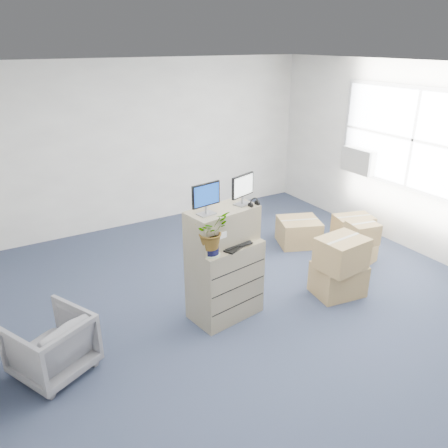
{
  "coord_description": "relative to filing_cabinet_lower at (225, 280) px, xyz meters",
  "views": [
    {
      "loc": [
        -2.7,
        -3.58,
        3.06
      ],
      "look_at": [
        -0.36,
        0.4,
        1.1
      ],
      "focal_mm": 35.0,
      "sensor_mm": 36.0,
      "label": 1
    }
  ],
  "objects": [
    {
      "name": "external_drive",
      "position": [
        0.34,
        0.19,
        0.5
      ],
      "size": [
        0.2,
        0.16,
        0.06
      ],
      "primitive_type": "cube",
      "rotation": [
        0.0,
        0.0,
        0.04
      ],
      "color": "black",
      "rests_on": "filing_cabinet_lower"
    },
    {
      "name": "cardboard_boxes",
      "position": [
        2.02,
        0.28,
        -0.17
      ],
      "size": [
        2.07,
        2.13,
        0.82
      ],
      "color": "#A1844D",
      "rests_on": "ground"
    },
    {
      "name": "window",
      "position": [
        3.39,
        0.26,
        1.23
      ],
      "size": [
        0.07,
        2.72,
        1.52
      ],
      "color": "#9A9A9D",
      "rests_on": "wall_right"
    },
    {
      "name": "headphones",
      "position": [
        0.35,
        -0.05,
        0.91
      ],
      "size": [
        0.12,
        0.03,
        0.12
      ],
      "primitive_type": "torus",
      "rotation": [
        1.57,
        0.0,
        0.16
      ],
      "color": "black",
      "rests_on": "filing_cabinet_upper"
    },
    {
      "name": "phone_dock",
      "position": [
        -0.02,
        0.05,
        0.51
      ],
      "size": [
        0.06,
        0.05,
        0.12
      ],
      "rotation": [
        0.0,
        0.0,
        0.16
      ],
      "color": "silver",
      "rests_on": "filing_cabinet_lower"
    },
    {
      "name": "ac_unit",
      "position": [
        3.31,
        1.16,
        0.73
      ],
      "size": [
        0.24,
        0.6,
        0.4
      ],
      "primitive_type": "cube",
      "color": "silver",
      "rests_on": "wall_right"
    },
    {
      "name": "potted_plant",
      "position": [
        -0.27,
        -0.16,
        0.7
      ],
      "size": [
        0.46,
        0.49,
        0.4
      ],
      "rotation": [
        0.0,
        0.0,
        0.16
      ],
      "color": "#9AB894",
      "rests_on": "filing_cabinet_lower"
    },
    {
      "name": "tissue_box",
      "position": [
        0.3,
        0.14,
        0.57
      ],
      "size": [
        0.22,
        0.18,
        0.07
      ],
      "primitive_type": "cube",
      "rotation": [
        0.0,
        0.0,
        0.49
      ],
      "color": "#40A0DB",
      "rests_on": "external_drive"
    },
    {
      "name": "monitor_left",
      "position": [
        -0.24,
        -0.01,
        1.07
      ],
      "size": [
        0.35,
        0.16,
        0.35
      ],
      "rotation": [
        0.0,
        0.0,
        0.16
      ],
      "color": "#99999E",
      "rests_on": "filing_cabinet_upper"
    },
    {
      "name": "keyboard",
      "position": [
        0.06,
        -0.13,
        0.48
      ],
      "size": [
        0.42,
        0.31,
        0.02
      ],
      "primitive_type": "cube",
      "rotation": [
        0.0,
        0.0,
        0.43
      ],
      "color": "black",
      "rests_on": "filing_cabinet_lower"
    },
    {
      "name": "water_bottle",
      "position": [
        0.11,
        0.1,
        0.58
      ],
      "size": [
        0.06,
        0.06,
        0.22
      ],
      "primitive_type": "cylinder",
      "color": "gray",
      "rests_on": "filing_cabinet_lower"
    },
    {
      "name": "filing_cabinet_upper",
      "position": [
        -0.01,
        0.04,
        0.67
      ],
      "size": [
        0.86,
        0.52,
        0.4
      ],
      "primitive_type": "cube",
      "rotation": [
        0.0,
        0.0,
        0.16
      ],
      "color": "gray",
      "rests_on": "filing_cabinet_lower"
    },
    {
      "name": "filing_cabinet_lower",
      "position": [
        0.0,
        0.0,
        0.0
      ],
      "size": [
        0.87,
        0.61,
        0.94
      ],
      "primitive_type": "cube",
      "rotation": [
        0.0,
        0.0,
        0.16
      ],
      "color": "gray",
      "rests_on": "ground"
    },
    {
      "name": "mouse",
      "position": [
        0.32,
        -0.04,
        0.49
      ],
      "size": [
        0.1,
        0.08,
        0.03
      ],
      "primitive_type": "ellipsoid",
      "rotation": [
        0.0,
        0.0,
        0.37
      ],
      "color": "silver",
      "rests_on": "filing_cabinet_lower"
    },
    {
      "name": "wall_right",
      "position": [
        3.45,
        -0.24,
        0.93
      ],
      "size": [
        0.02,
        7.0,
        2.8
      ],
      "primitive_type": "cube",
      "color": "beige",
      "rests_on": "ground"
    },
    {
      "name": "monitor_right",
      "position": [
        0.26,
        0.05,
        1.07
      ],
      "size": [
        0.34,
        0.19,
        0.35
      ],
      "rotation": [
        0.0,
        0.0,
        0.33
      ],
      "color": "#99999E",
      "rests_on": "filing_cabinet_upper"
    },
    {
      "name": "office_chair",
      "position": [
        -1.96,
        0.01,
        -0.12
      ],
      "size": [
        0.88,
        0.86,
        0.69
      ],
      "primitive_type": "imported",
      "rotation": [
        0.0,
        0.0,
        3.61
      ],
      "color": "slate",
      "rests_on": "ground"
    },
    {
      "name": "ground",
      "position": [
        0.44,
        -0.24,
        -0.47
      ],
      "size": [
        7.0,
        7.0,
        0.0
      ],
      "primitive_type": "plane",
      "color": "#252B43",
      "rests_on": "ground"
    },
    {
      "name": "wall_back",
      "position": [
        0.44,
        3.27,
        0.93
      ],
      "size": [
        6.0,
        0.02,
        2.8
      ],
      "primitive_type": "cube",
      "color": "beige",
      "rests_on": "ground"
    }
  ]
}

